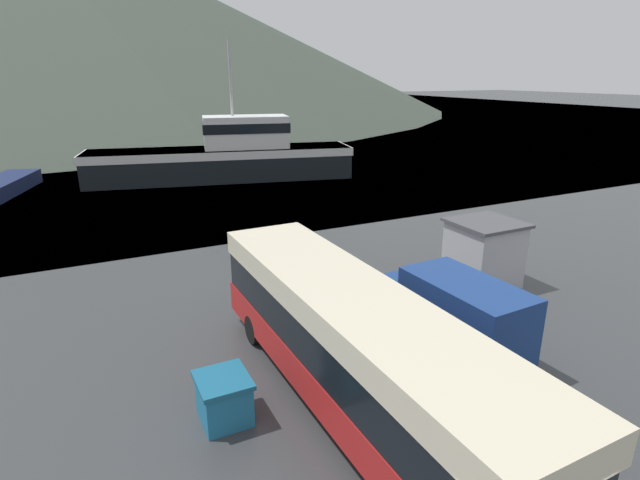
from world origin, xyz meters
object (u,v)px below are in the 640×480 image
object	(u,v)px
tour_bus	(353,344)
delivery_van	(451,312)
small_boat	(4,186)
fishing_boat	(226,156)
storage_bin	(224,398)
dock_kiosk	(483,253)

from	to	relation	value
tour_bus	delivery_van	xyz separation A→B (m)	(3.97, 1.08, -0.50)
delivery_van	small_boat	xyz separation A→B (m)	(-14.00, 30.27, -0.76)
fishing_boat	storage_bin	bearing A→B (deg)	176.23
tour_bus	fishing_boat	size ratio (longest dim) A/B	0.57
tour_bus	fishing_boat	xyz separation A→B (m)	(5.33, 29.18, 0.08)
tour_bus	storage_bin	bearing A→B (deg)	161.93
tour_bus	dock_kiosk	xyz separation A→B (m)	(8.44, 4.45, -0.47)
delivery_van	fishing_boat	xyz separation A→B (m)	(1.36, 28.10, 0.58)
fishing_boat	dock_kiosk	distance (m)	24.93
dock_kiosk	fishing_boat	bearing A→B (deg)	97.16
delivery_van	storage_bin	world-z (taller)	delivery_van
tour_bus	fishing_boat	bearing A→B (deg)	78.84
tour_bus	dock_kiosk	bearing A→B (deg)	27.01
fishing_boat	storage_bin	world-z (taller)	fishing_boat
delivery_van	dock_kiosk	size ratio (longest dim) A/B	2.11
dock_kiosk	small_boat	bearing A→B (deg)	124.47
small_boat	dock_kiosk	bearing A→B (deg)	-38.01
fishing_boat	small_boat	bearing A→B (deg)	94.59
fishing_boat	dock_kiosk	xyz separation A→B (m)	(3.10, -24.73, -0.54)
delivery_van	dock_kiosk	xyz separation A→B (m)	(4.47, 3.37, 0.04)
dock_kiosk	tour_bus	bearing A→B (deg)	-152.18
storage_bin	dock_kiosk	size ratio (longest dim) A/B	0.51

